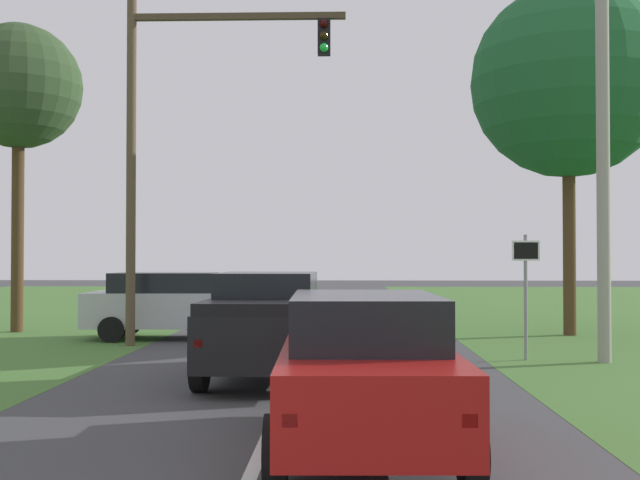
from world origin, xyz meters
TOP-DOWN VIEW (x-y plane):
  - ground_plane at (0.00, 9.18)m, footprint 120.00×120.00m
  - red_suv_near at (1.22, 5.40)m, footprint 2.24×4.53m
  - pickup_truck_lead at (-0.43, 10.68)m, footprint 2.29×5.02m
  - traffic_light at (-3.22, 15.90)m, footprint 5.58×0.40m
  - keep_moving_sign at (4.95, 13.43)m, footprint 0.60×0.09m
  - oak_tree_right at (7.46, 18.88)m, footprint 5.58×5.58m
  - crossing_suv_far at (-3.77, 17.63)m, footprint 4.71×2.31m
  - utility_pole_right at (6.54, 13.12)m, footprint 0.28×0.28m
  - extra_tree_1 at (-8.81, 19.38)m, footprint 3.74×3.74m

SIDE VIEW (x-z plane):
  - ground_plane at x=0.00m, z-range 0.00..0.00m
  - crossing_suv_far at x=-3.77m, z-range 0.05..1.86m
  - red_suv_near at x=1.22m, z-range 0.05..1.87m
  - pickup_truck_lead at x=-0.43m, z-range 0.02..1.99m
  - keep_moving_sign at x=4.95m, z-range 0.37..3.12m
  - utility_pole_right at x=6.54m, z-range 0.00..10.34m
  - traffic_light at x=-3.22m, z-range 1.19..10.16m
  - oak_tree_right at x=7.46m, z-range 2.25..12.38m
  - extra_tree_1 at x=-8.81m, z-range 2.70..11.96m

